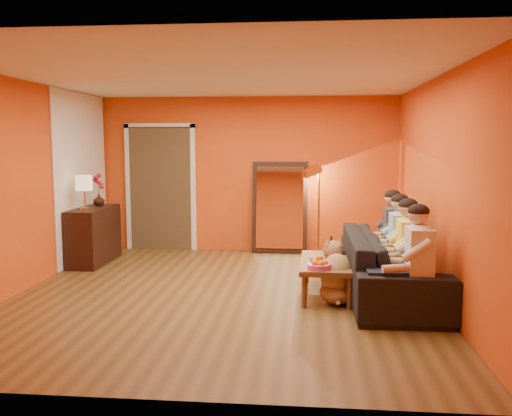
# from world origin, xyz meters

# --- Properties ---
(room_shell) EXTENTS (5.00, 5.50, 2.60)m
(room_shell) POSITION_xyz_m (0.00, 0.37, 1.30)
(room_shell) COLOR brown
(room_shell) RESTS_ON ground
(white_accent) EXTENTS (0.02, 1.90, 2.58)m
(white_accent) POSITION_xyz_m (-2.48, 1.75, 1.30)
(white_accent) COLOR white
(white_accent) RESTS_ON wall_left
(doorway_recess) EXTENTS (1.06, 0.30, 2.10)m
(doorway_recess) POSITION_xyz_m (-1.50, 2.83, 1.05)
(doorway_recess) COLOR #3F2D19
(doorway_recess) RESTS_ON floor
(door_jamb_left) EXTENTS (0.08, 0.06, 2.20)m
(door_jamb_left) POSITION_xyz_m (-2.07, 2.71, 1.05)
(door_jamb_left) COLOR white
(door_jamb_left) RESTS_ON wall_back
(door_jamb_right) EXTENTS (0.08, 0.06, 2.20)m
(door_jamb_right) POSITION_xyz_m (-0.93, 2.71, 1.05)
(door_jamb_right) COLOR white
(door_jamb_right) RESTS_ON wall_back
(door_header) EXTENTS (1.22, 0.06, 0.08)m
(door_header) POSITION_xyz_m (-1.50, 2.71, 2.12)
(door_header) COLOR white
(door_header) RESTS_ON wall_back
(mirror_frame) EXTENTS (0.92, 0.27, 1.51)m
(mirror_frame) POSITION_xyz_m (0.55, 2.63, 0.76)
(mirror_frame) COLOR black
(mirror_frame) RESTS_ON floor
(mirror_glass) EXTENTS (0.78, 0.21, 1.35)m
(mirror_glass) POSITION_xyz_m (0.55, 2.59, 0.76)
(mirror_glass) COLOR white
(mirror_glass) RESTS_ON mirror_frame
(sideboard) EXTENTS (0.44, 1.18, 0.85)m
(sideboard) POSITION_xyz_m (-2.24, 1.55, 0.42)
(sideboard) COLOR black
(sideboard) RESTS_ON floor
(table_lamp) EXTENTS (0.24, 0.24, 0.51)m
(table_lamp) POSITION_xyz_m (-2.24, 1.25, 1.10)
(table_lamp) COLOR beige
(table_lamp) RESTS_ON sideboard
(sofa) EXTENTS (2.56, 1.00, 0.75)m
(sofa) POSITION_xyz_m (2.00, 0.14, 0.37)
(sofa) COLOR black
(sofa) RESTS_ON floor
(coffee_table) EXTENTS (0.64, 1.23, 0.42)m
(coffee_table) POSITION_xyz_m (1.24, 0.09, 0.21)
(coffee_table) COLOR brown
(coffee_table) RESTS_ON floor
(floor_lamp) EXTENTS (0.37, 0.34, 1.44)m
(floor_lamp) POSITION_xyz_m (1.19, 2.35, 0.72)
(floor_lamp) COLOR gold
(floor_lamp) RESTS_ON floor
(dog) EXTENTS (0.57, 0.71, 0.72)m
(dog) POSITION_xyz_m (1.35, -0.19, 0.36)
(dog) COLOR #B07F4F
(dog) RESTS_ON floor
(person_far_left) EXTENTS (0.70, 0.44, 1.22)m
(person_far_left) POSITION_xyz_m (2.13, -0.86, 0.61)
(person_far_left) COLOR beige
(person_far_left) RESTS_ON sofa
(person_mid_left) EXTENTS (0.70, 0.44, 1.22)m
(person_mid_left) POSITION_xyz_m (2.13, -0.31, 0.61)
(person_mid_left) COLOR #FCE154
(person_mid_left) RESTS_ON sofa
(person_mid_right) EXTENTS (0.70, 0.44, 1.22)m
(person_mid_right) POSITION_xyz_m (2.13, 0.24, 0.61)
(person_mid_right) COLOR #8CB6D9
(person_mid_right) RESTS_ON sofa
(person_far_right) EXTENTS (0.70, 0.44, 1.22)m
(person_far_right) POSITION_xyz_m (2.13, 0.79, 0.61)
(person_far_right) COLOR #343338
(person_far_right) RESTS_ON sofa
(fruit_bowl) EXTENTS (0.26, 0.26, 0.16)m
(fruit_bowl) POSITION_xyz_m (1.14, -0.36, 0.50)
(fruit_bowl) COLOR #D94C91
(fruit_bowl) RESTS_ON coffee_table
(wine_bottle) EXTENTS (0.07, 0.07, 0.31)m
(wine_bottle) POSITION_xyz_m (1.29, 0.04, 0.58)
(wine_bottle) COLOR black
(wine_bottle) RESTS_ON coffee_table
(tumbler) EXTENTS (0.11, 0.11, 0.09)m
(tumbler) POSITION_xyz_m (1.36, 0.21, 0.47)
(tumbler) COLOR #B27F3F
(tumbler) RESTS_ON coffee_table
(laptop) EXTENTS (0.43, 0.40, 0.03)m
(laptop) POSITION_xyz_m (1.42, 0.44, 0.43)
(laptop) COLOR black
(laptop) RESTS_ON coffee_table
(book_lower) EXTENTS (0.21, 0.26, 0.02)m
(book_lower) POSITION_xyz_m (1.06, -0.11, 0.43)
(book_lower) COLOR black
(book_lower) RESTS_ON coffee_table
(book_mid) EXTENTS (0.19, 0.25, 0.02)m
(book_mid) POSITION_xyz_m (1.07, -0.10, 0.45)
(book_mid) COLOR #A6132B
(book_mid) RESTS_ON book_lower
(book_upper) EXTENTS (0.24, 0.28, 0.02)m
(book_upper) POSITION_xyz_m (1.06, -0.12, 0.47)
(book_upper) COLOR black
(book_upper) RESTS_ON book_mid
(vase) EXTENTS (0.18, 0.18, 0.19)m
(vase) POSITION_xyz_m (-2.24, 1.80, 0.94)
(vase) COLOR black
(vase) RESTS_ON sideboard
(flowers) EXTENTS (0.17, 0.17, 0.51)m
(flowers) POSITION_xyz_m (-2.24, 1.80, 1.23)
(flowers) COLOR #A6132B
(flowers) RESTS_ON vase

